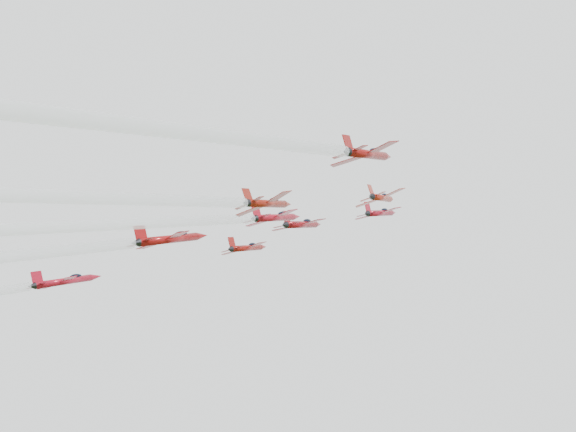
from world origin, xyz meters
The scene contains 6 objects.
jet_lead centered at (2.52, 28.28, 154.61)m, with size 9.97×13.08×7.23m.
jet_row2_left centered at (-17.33, 11.75, 146.46)m, with size 9.77×12.82×7.09m.
jet_row2_center centered at (-2.58, 9.38, 145.29)m, with size 10.38×13.62×7.53m.
jet_row2_right centered at (11.76, 12.88, 147.01)m, with size 9.19×12.06×6.67m.
jet_center centered at (2.50, -45.21, 118.29)m, with size 9.47×92.54×46.48m.
jet_rear_farright centered at (27.64, -56.82, 112.57)m, with size 8.96×87.61×44.00m.
Camera 1 is at (62.97, -78.55, 82.31)m, focal length 45.00 mm.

